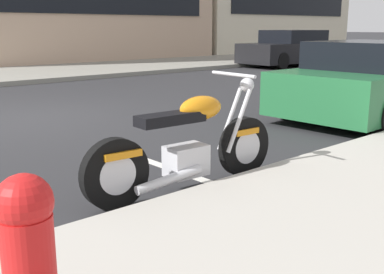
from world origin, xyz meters
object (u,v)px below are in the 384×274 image
(parked_motorcycle, at_px, (188,148))
(parked_car_near_corner, at_px, (375,81))
(fire_hydrant, at_px, (29,266))
(car_opposite_curb, at_px, (291,49))

(parked_motorcycle, xyz_separation_m, parked_car_near_corner, (5.04, 0.75, 0.20))
(parked_car_near_corner, bearing_deg, fire_hydrant, -163.77)
(car_opposite_curb, distance_m, fire_hydrant, 18.47)
(parked_motorcycle, xyz_separation_m, car_opposite_curb, (13.16, 8.69, 0.25))
(parked_motorcycle, height_order, parked_car_near_corner, parked_car_near_corner)
(parked_motorcycle, distance_m, parked_car_near_corner, 5.10)
(parked_car_near_corner, xyz_separation_m, fire_hydrant, (-7.26, -2.28, -0.03))
(car_opposite_curb, relative_size, fire_hydrant, 5.45)
(parked_motorcycle, xyz_separation_m, fire_hydrant, (-2.22, -1.53, 0.16))
(parked_motorcycle, relative_size, parked_car_near_corner, 0.53)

